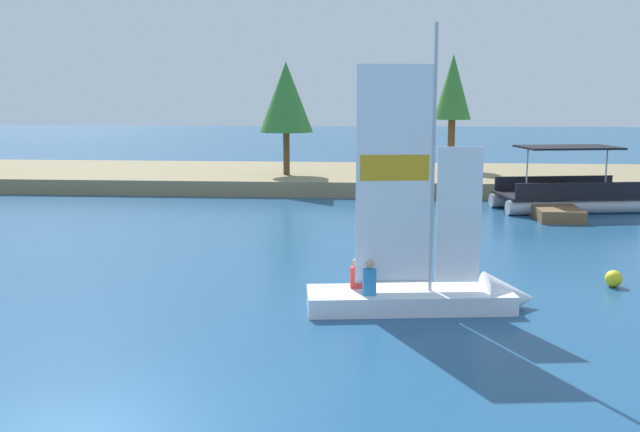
{
  "coord_description": "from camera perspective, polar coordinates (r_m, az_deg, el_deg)",
  "views": [
    {
      "loc": [
        4.13,
        -9.19,
        4.78
      ],
      "look_at": [
        2.44,
        11.81,
        1.2
      ],
      "focal_mm": 40.32,
      "sensor_mm": 36.0,
      "label": 1
    }
  ],
  "objects": [
    {
      "name": "shore_bank",
      "position": [
        38.61,
        -1.58,
        3.08
      ],
      "size": [
        80.0,
        10.15,
        0.73
      ],
      "primitive_type": "cube",
      "color": "#897A56",
      "rests_on": "ground"
    },
    {
      "name": "channel_buoy",
      "position": [
        19.52,
        22.27,
        -4.62
      ],
      "size": [
        0.43,
        0.43,
        0.43
      ],
      "primitive_type": "sphere",
      "color": "yellow",
      "rests_on": "ground"
    },
    {
      "name": "pontoon_boat",
      "position": [
        31.57,
        18.9,
        1.66
      ],
      "size": [
        6.08,
        3.57,
        2.66
      ],
      "rotation": [
        0.0,
        0.0,
        0.19
      ],
      "color": "#B2B2B7",
      "rests_on": "ground"
    },
    {
      "name": "wooden_dock",
      "position": [
        31.31,
        17.35,
        0.86
      ],
      "size": [
        1.65,
        6.74,
        0.47
      ],
      "primitive_type": "cube",
      "color": "brown",
      "rests_on": "ground"
    },
    {
      "name": "sailboat",
      "position": [
        16.48,
        9.87,
        -5.77
      ],
      "size": [
        5.28,
        1.96,
        6.69
      ],
      "rotation": [
        0.0,
        0.0,
        0.13
      ],
      "color": "white",
      "rests_on": "ground"
    },
    {
      "name": "shoreline_tree_centre",
      "position": [
        39.61,
        10.5,
        9.92
      ],
      "size": [
        2.0,
        2.0,
        6.16
      ],
      "color": "brown",
      "rests_on": "shore_bank"
    },
    {
      "name": "shoreline_tree_midleft",
      "position": [
        36.43,
        -2.71,
        9.39
      ],
      "size": [
        2.71,
        2.71,
        5.66
      ],
      "color": "brown",
      "rests_on": "shore_bank"
    }
  ]
}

